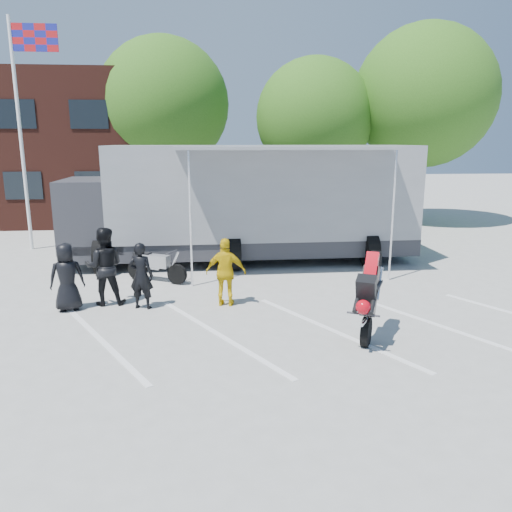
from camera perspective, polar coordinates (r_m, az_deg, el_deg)
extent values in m
plane|color=#A9A9A3|center=(9.50, -5.42, -11.21)|extent=(100.00, 100.00, 0.00)
cube|color=white|center=(10.42, -5.42, -8.93)|extent=(18.09, 13.33, 0.01)
cube|color=#471E16|center=(28.52, -26.49, 10.89)|extent=(18.00, 8.00, 7.00)
cylinder|color=white|center=(19.80, -25.29, 12.12)|extent=(0.12, 0.12, 8.00)
cube|color=red|center=(19.84, -23.95, 21.86)|extent=(1.50, 0.04, 0.90)
cylinder|color=#382314|center=(24.86, -10.14, 7.57)|extent=(0.50, 0.50, 3.24)
sphere|color=#285515|center=(24.82, -10.52, 16.70)|extent=(6.12, 6.12, 6.12)
cylinder|color=#382314|center=(24.30, 6.48, 7.14)|extent=(0.50, 0.50, 2.88)
sphere|color=#285515|center=(24.20, 6.70, 15.46)|extent=(5.44, 5.44, 5.44)
cylinder|color=#382314|center=(25.30, 17.99, 7.44)|extent=(0.50, 0.50, 3.42)
sphere|color=#285515|center=(25.28, 18.67, 16.89)|extent=(6.46, 6.46, 6.46)
imported|color=black|center=(12.40, -20.80, -2.26)|extent=(0.89, 0.69, 1.61)
imported|color=black|center=(12.03, -12.99, -2.21)|extent=(0.66, 0.52, 1.60)
imported|color=black|center=(12.53, -16.93, -1.14)|extent=(0.98, 0.79, 1.90)
imported|color=#E0B70B|center=(11.95, -3.46, -1.87)|extent=(1.02, 0.57, 1.65)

